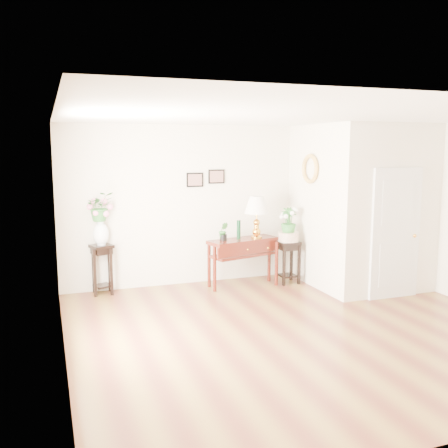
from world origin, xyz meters
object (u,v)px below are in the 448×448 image
console_table (243,263)px  plant_stand_a (102,269)px  table_lamp (257,218)px  plant_stand_b (288,262)px

console_table → plant_stand_a: bearing=156.7°
console_table → table_lamp: (0.25, 0.00, 0.77)m
table_lamp → plant_stand_b: (0.59, -0.07, -0.81)m
console_table → plant_stand_a: console_table is taller
plant_stand_a → plant_stand_b: bearing=-7.4°
console_table → table_lamp: 0.81m
plant_stand_a → plant_stand_b: size_ratio=1.09×
table_lamp → plant_stand_b: table_lamp is taller
plant_stand_a → plant_stand_b: (3.21, -0.42, -0.03)m
table_lamp → plant_stand_b: 1.01m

